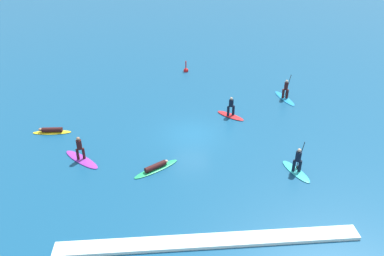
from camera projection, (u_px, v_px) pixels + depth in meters
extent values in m
plane|color=navy|center=(192.00, 134.00, 27.80)|extent=(120.00, 120.00, 0.00)
ellipsoid|color=red|center=(230.00, 116.00, 30.23)|extent=(2.25, 2.28, 0.11)
cylinder|color=black|center=(228.00, 111.00, 29.95)|extent=(0.29, 0.29, 0.79)
cylinder|color=black|center=(233.00, 110.00, 30.07)|extent=(0.29, 0.29, 0.79)
cylinder|color=black|center=(231.00, 103.00, 29.68)|extent=(0.50, 0.50, 0.56)
sphere|color=beige|center=(231.00, 99.00, 29.50)|extent=(0.29, 0.29, 0.21)
ellipsoid|color=#33C6CC|center=(296.00, 171.00, 23.66)|extent=(1.53, 2.65, 0.08)
cylinder|color=black|center=(300.00, 166.00, 23.43)|extent=(0.25, 0.25, 0.77)
cylinder|color=black|center=(294.00, 166.00, 23.47)|extent=(0.25, 0.25, 0.77)
cylinder|color=black|center=(298.00, 156.00, 23.10)|extent=(0.45, 0.45, 0.65)
sphere|color=beige|center=(299.00, 150.00, 22.89)|extent=(0.27, 0.27, 0.21)
cylinder|color=black|center=(300.00, 156.00, 23.39)|extent=(0.40, 0.18, 1.89)
cube|color=black|center=(298.00, 168.00, 23.83)|extent=(0.21, 0.12, 0.32)
ellipsoid|color=#23B266|center=(156.00, 169.00, 23.89)|extent=(2.99, 2.31, 0.09)
cylinder|color=#381414|center=(155.00, 166.00, 23.76)|extent=(1.41, 1.11, 0.34)
sphere|color=beige|center=(166.00, 161.00, 24.21)|extent=(0.28, 0.28, 0.20)
ellipsoid|color=yellow|center=(52.00, 132.00, 27.94)|extent=(2.80, 0.74, 0.08)
cylinder|color=#381414|center=(52.00, 130.00, 27.83)|extent=(1.46, 0.40, 0.36)
sphere|color=#A37556|center=(40.00, 130.00, 27.79)|extent=(0.26, 0.26, 0.26)
ellipsoid|color=#1E8CD1|center=(285.00, 98.00, 33.15)|extent=(1.38, 3.26, 0.07)
cylinder|color=#381414|center=(287.00, 94.00, 32.90)|extent=(0.26, 0.26, 0.79)
cylinder|color=#381414|center=(283.00, 94.00, 32.97)|extent=(0.26, 0.26, 0.79)
cylinder|color=#381414|center=(286.00, 86.00, 32.58)|extent=(0.38, 0.38, 0.66)
sphere|color=beige|center=(287.00, 81.00, 32.37)|extent=(0.26, 0.26, 0.22)
cylinder|color=black|center=(288.00, 86.00, 32.82)|extent=(0.42, 0.13, 2.04)
cube|color=black|center=(286.00, 96.00, 33.29)|extent=(0.21, 0.10, 0.32)
ellipsoid|color=purple|center=(82.00, 159.00, 24.82)|extent=(2.83, 2.79, 0.09)
cylinder|color=#381414|center=(84.00, 153.00, 24.66)|extent=(0.25, 0.25, 0.77)
cylinder|color=#381414|center=(78.00, 154.00, 24.56)|extent=(0.25, 0.25, 0.77)
cylinder|color=#381414|center=(79.00, 145.00, 24.27)|extent=(0.48, 0.48, 0.64)
sphere|color=#A37556|center=(78.00, 139.00, 24.05)|extent=(0.33, 0.33, 0.23)
sphere|color=red|center=(186.00, 70.00, 38.87)|extent=(0.49, 0.49, 0.49)
cylinder|color=red|center=(186.00, 66.00, 38.65)|extent=(0.11, 0.11, 1.14)
cube|color=white|center=(209.00, 241.00, 18.53)|extent=(14.91, 0.90, 0.18)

